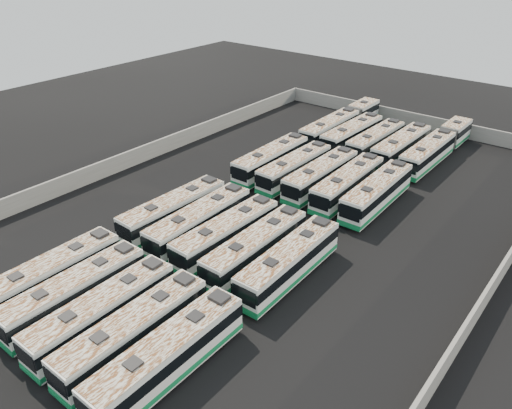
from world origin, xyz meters
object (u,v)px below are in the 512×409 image
bus_midback_right (348,184)px  bus_back_left (352,135)px  bus_front_far_right (168,356)px  bus_midfront_center (226,234)px  bus_back_far_left (341,123)px  bus_front_far_left (51,276)px  bus_midfront_far_left (174,211)px  bus_midfront_left (199,222)px  bus_back_right (401,147)px  bus_midback_far_right (377,193)px  bus_midback_far_left (271,160)px  bus_midback_center (321,176)px  bus_back_far_right (437,146)px  bus_front_right (134,332)px  bus_front_left (75,292)px  bus_midback_left (295,168)px  bus_front_center (103,312)px  bus_midfront_right (256,248)px  bus_midfront_far_right (289,262)px

bus_midback_right → bus_back_left: 15.81m
bus_front_far_right → bus_midfront_center: size_ratio=1.02×
bus_back_far_left → bus_front_far_right: bearing=-73.8°
bus_front_far_left → bus_midfront_far_left: bearing=89.9°
bus_midfront_left → bus_back_right: bus_back_right is taller
bus_midback_far_right → bus_back_left: (-10.87, 13.96, -0.01)m
bus_midback_far_left → bus_back_left: bearing=74.7°
bus_midback_center → bus_midback_far_right: bus_midback_far_right is taller
bus_front_far_left → bus_back_far_right: 50.18m
bus_midback_far_left → bus_front_far_right: bearing=-65.5°
bus_front_right → bus_midfront_left: bus_midfront_left is taller
bus_midback_center → bus_midfront_left: bearing=-102.4°
bus_front_left → bus_midback_left: size_ratio=1.00×
bus_front_left → bus_back_far_left: bus_back_far_left is taller
bus_back_far_left → bus_midback_far_left: bearing=-90.4°
bus_front_right → bus_back_far_right: bearing=84.9°
bus_midfront_center → bus_front_right: bearing=-74.3°
bus_front_right → bus_front_left: bearing=179.7°
bus_midback_center → bus_front_center: bearing=-90.0°
bus_back_left → bus_midback_right: bearing=-61.3°
bus_front_far_right → bus_midfront_far_left: bearing=135.3°
bus_midback_center → bus_back_far_left: (-7.38, 17.48, 0.00)m
bus_front_center → bus_midback_far_right: (7.17, 30.72, 0.05)m
bus_back_far_left → bus_front_right: bearing=-77.8°
bus_front_left → bus_midfront_left: 14.03m
bus_midback_center → bus_midback_right: (3.57, -0.00, 0.02)m
bus_midfront_center → bus_back_far_left: size_ratio=0.64×
bus_midback_far_left → bus_back_right: 17.87m
bus_midfront_far_left → bus_back_right: 32.63m
bus_midback_far_left → bus_midback_center: 7.33m
bus_front_center → bus_back_far_left: 48.68m
bus_front_far_left → bus_midback_center: size_ratio=0.99×
bus_midback_far_left → bus_midback_left: bearing=-2.3°
bus_midback_far_left → bus_midfront_right: bearing=-57.6°
bus_back_left → bus_midfront_left: bearing=-88.6°
bus_front_far_left → bus_front_left: bus_front_far_left is taller
bus_front_center → bus_back_right: size_ratio=0.98×
bus_midback_left → bus_back_left: bearing=90.8°
bus_front_far_left → bus_midback_right: bus_midback_right is taller
bus_front_right → bus_front_far_left: bearing=179.5°
bus_midback_center → bus_back_left: bearing=104.8°
bus_midfront_far_left → bus_midfront_far_right: bearing=1.4°
bus_back_right → bus_back_far_right: 4.93m
bus_midfront_right → bus_back_far_right: bearing=83.3°
bus_midback_left → bus_midfront_far_right: bearing=-55.9°
bus_midfront_left → bus_midfront_center: 3.55m
bus_front_right → bus_midback_center: bearing=95.8°
bus_midback_right → bus_back_left: bearing=116.0°
bus_front_far_left → bus_midback_right: (10.77, 30.54, 0.04)m
bus_midfront_center → bus_back_far_right: size_ratio=0.65×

